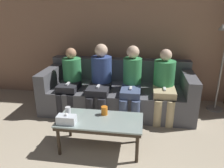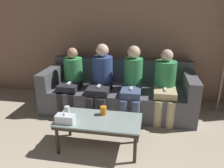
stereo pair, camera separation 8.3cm
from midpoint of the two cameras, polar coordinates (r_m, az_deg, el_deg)
The scene contains 10 objects.
wall_back at distance 4.10m, azimuth 1.99°, elevation 14.05°, with size 12.00×0.06×2.60m.
couch at distance 3.79m, azimuth 0.79°, elevation -2.14°, with size 2.48×0.99×0.81m.
coffee_table at distance 2.71m, azimuth -4.04°, elevation -9.99°, with size 1.03×0.50×0.41m.
cup_near_left at distance 2.77m, azimuth -2.87°, elevation -6.96°, with size 0.08×0.08×0.11m.
cup_near_right at distance 2.80m, azimuth -12.25°, elevation -6.99°, with size 0.07×0.07×0.12m.
tissue_box at distance 2.63m, azimuth -12.69°, elevation -9.00°, with size 0.22×0.12×0.13m.
seated_person_left_end at distance 3.67m, azimuth -11.44°, elevation 1.22°, with size 0.31×0.62×1.06m.
seated_person_mid_left at distance 3.52m, azimuth -3.75°, elevation 1.48°, with size 0.33×0.71×1.14m.
seated_person_mid_right at distance 3.44m, azimuth 4.44°, elevation 0.74°, with size 0.31×0.69×1.13m.
seated_person_right_end at distance 3.47m, azimuth 12.81°, elevation 0.31°, with size 0.33×0.64×1.09m.
Camera 1 is at (0.44, 0.01, 1.70)m, focal length 35.00 mm.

